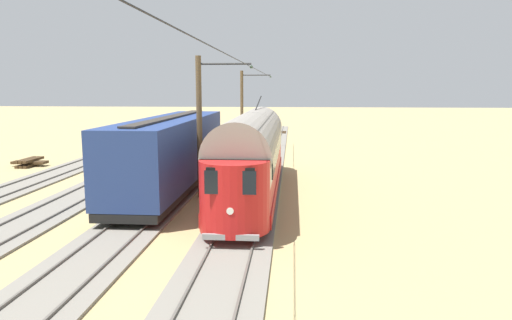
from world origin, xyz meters
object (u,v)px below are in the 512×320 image
(spare_tie_stack, at_px, (30,162))
(vintage_streetcar, at_px, (252,152))
(coach_adjacent, at_px, (172,151))
(catenary_pole_mid_near, at_px, (201,125))
(catenary_pole_foreground, at_px, (243,108))

(spare_tie_stack, bearing_deg, vintage_streetcar, 154.63)
(coach_adjacent, relative_size, spare_tie_stack, 6.19)
(vintage_streetcar, distance_m, spare_tie_stack, 18.52)
(coach_adjacent, relative_size, catenary_pole_mid_near, 2.10)
(coach_adjacent, distance_m, catenary_pole_mid_near, 2.74)
(vintage_streetcar, height_order, coach_adjacent, vintage_streetcar)
(catenary_pole_mid_near, bearing_deg, coach_adjacent, -35.10)
(vintage_streetcar, xyz_separation_m, spare_tie_stack, (16.64, -7.89, -1.99))
(spare_tie_stack, bearing_deg, coach_adjacent, 150.14)
(vintage_streetcar, height_order, spare_tie_stack, vintage_streetcar)
(coach_adjacent, height_order, catenary_pole_mid_near, catenary_pole_mid_near)
(catenary_pole_foreground, distance_m, catenary_pole_mid_near, 19.34)
(catenary_pole_foreground, height_order, catenary_pole_mid_near, same)
(vintage_streetcar, bearing_deg, catenary_pole_foreground, -82.37)
(vintage_streetcar, distance_m, catenary_pole_foreground, 19.11)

